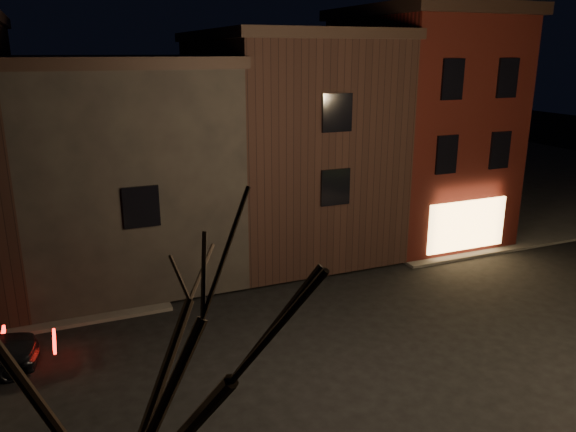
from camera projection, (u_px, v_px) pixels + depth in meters
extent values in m
plane|color=black|center=(372.00, 350.00, 16.99)|extent=(120.00, 120.00, 0.00)
cube|color=#2D2B28|center=(464.00, 171.00, 42.10)|extent=(30.00, 30.00, 0.12)
cube|color=#3E0F0B|center=(417.00, 129.00, 26.92)|extent=(6.00, 8.00, 10.00)
cube|color=black|center=(425.00, 13.00, 25.44)|extent=(6.50, 8.50, 0.50)
cube|color=#E7B668|center=(467.00, 225.00, 24.39)|extent=(4.00, 0.12, 2.20)
cube|color=black|center=(285.00, 144.00, 25.52)|extent=(7.00, 10.00, 9.00)
cube|color=black|center=(284.00, 36.00, 24.20)|extent=(7.30, 10.30, 0.40)
cube|color=black|center=(121.00, 167.00, 22.96)|extent=(7.50, 10.00, 8.00)
cube|color=black|center=(112.00, 61.00, 21.78)|extent=(7.80, 10.30, 0.40)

